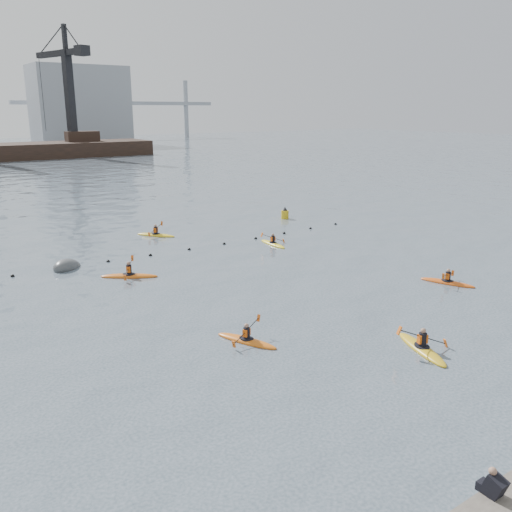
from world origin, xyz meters
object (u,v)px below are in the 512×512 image
object	(u,v)px
kayaker_5	(156,235)
nav_buoy	(285,215)
kayaker_2	(129,275)
kayaker_4	(447,282)
kayaker_1	(422,348)
kayaker_3	(273,243)
mooring_buoy	(67,268)
kayaker_0	(247,340)

from	to	relation	value
kayaker_5	nav_buoy	size ratio (longest dim) A/B	2.42
kayaker_2	kayaker_4	xyz separation A→B (m)	(14.83, -12.04, -0.01)
kayaker_4	kayaker_1	bearing A→B (deg)	9.72
kayaker_1	kayaker_2	world-z (taller)	kayaker_1
kayaker_2	kayaker_3	bearing A→B (deg)	-48.48
kayaker_3	mooring_buoy	bearing A→B (deg)	173.15
kayaker_1	mooring_buoy	distance (m)	22.97
kayaker_4	mooring_buoy	size ratio (longest dim) A/B	1.34
kayaker_3	kayaker_5	size ratio (longest dim) A/B	1.00
kayaker_4	kayaker_5	size ratio (longest dim) A/B	1.03
mooring_buoy	nav_buoy	bearing A→B (deg)	12.39
kayaker_2	kayaker_4	world-z (taller)	kayaker_2
mooring_buoy	nav_buoy	xyz separation A→B (m)	(21.68, 4.76, 0.39)
kayaker_5	mooring_buoy	world-z (taller)	kayaker_5
kayaker_2	nav_buoy	xyz separation A→B (m)	(19.17, 8.97, 0.28)
kayaker_2	nav_buoy	world-z (taller)	nav_buoy
kayaker_4	mooring_buoy	bearing A→B (deg)	-63.42
kayaker_5	mooring_buoy	bearing A→B (deg)	174.06
kayaker_5	kayaker_2	bearing A→B (deg)	-159.99
kayaker_3	kayaker_5	distance (m)	9.87
kayaker_1	kayaker_4	xyz separation A→B (m)	(8.73, 5.04, -0.01)
mooring_buoy	kayaker_0	bearing A→B (deg)	-79.60
kayaker_3	kayaker_0	bearing A→B (deg)	-127.08
kayaker_1	kayaker_5	distance (m)	26.44
kayaker_4	mooring_buoy	xyz separation A→B (m)	(-17.34, 16.25, -0.10)
kayaker_1	mooring_buoy	bearing A→B (deg)	132.49
kayaker_2	nav_buoy	distance (m)	21.17
kayaker_0	kayaker_1	xyz separation A→B (m)	(5.62, -5.01, 0.01)
kayaker_4	nav_buoy	distance (m)	21.46
nav_buoy	kayaker_1	bearing A→B (deg)	-116.64
kayaker_2	nav_buoy	bearing A→B (deg)	-30.48
kayaker_3	kayaker_4	world-z (taller)	kayaker_3
kayaker_1	kayaker_3	xyz separation A→B (m)	(6.04, 18.59, -0.01)
nav_buoy	kayaker_3	bearing A→B (deg)	-133.27
kayaker_2	mooring_buoy	size ratio (longest dim) A/B	1.36
kayaker_4	nav_buoy	size ratio (longest dim) A/B	2.50
kayaker_1	kayaker_3	distance (m)	19.55
kayaker_1	kayaker_2	bearing A→B (deg)	130.12
kayaker_0	mooring_buoy	bearing A→B (deg)	78.13
kayaker_5	nav_buoy	world-z (taller)	nav_buoy
kayaker_0	kayaker_2	size ratio (longest dim) A/B	0.95
kayaker_5	nav_buoy	xyz separation A→B (m)	(13.01, -0.38, 0.29)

